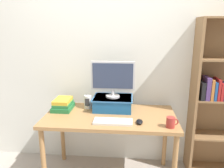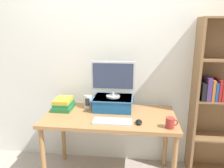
# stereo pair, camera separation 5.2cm
# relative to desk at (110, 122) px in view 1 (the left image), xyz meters

# --- Properties ---
(back_wall) EXTENTS (7.00, 0.08, 2.60)m
(back_wall) POSITION_rel_desk_xyz_m (0.00, 0.44, 0.61)
(back_wall) COLOR silver
(back_wall) RESTS_ON ground_plane
(desk) EXTENTS (1.39, 0.71, 0.77)m
(desk) POSITION_rel_desk_xyz_m (0.00, 0.00, 0.00)
(desk) COLOR #9E7042
(desk) RESTS_ON ground_plane
(riser_box) EXTENTS (0.44, 0.34, 0.14)m
(riser_box) POSITION_rel_desk_xyz_m (0.01, 0.18, 0.16)
(riser_box) COLOR #195189
(riser_box) RESTS_ON desk
(computer_monitor) EXTENTS (0.48, 0.16, 0.41)m
(computer_monitor) POSITION_rel_desk_xyz_m (0.01, 0.17, 0.46)
(computer_monitor) COLOR #B7B7BA
(computer_monitor) RESTS_ON riser_box
(keyboard) EXTENTS (0.38, 0.15, 0.02)m
(keyboard) POSITION_rel_desk_xyz_m (0.05, -0.19, 0.10)
(keyboard) COLOR silver
(keyboard) RESTS_ON desk
(computer_mouse) EXTENTS (0.06, 0.10, 0.04)m
(computer_mouse) POSITION_rel_desk_xyz_m (0.30, -0.19, 0.10)
(computer_mouse) COLOR black
(computer_mouse) RESTS_ON desk
(book_stack) EXTENTS (0.21, 0.27, 0.12)m
(book_stack) POSITION_rel_desk_xyz_m (-0.55, 0.12, 0.14)
(book_stack) COLOR #236B38
(book_stack) RESTS_ON desk
(coffee_mug) EXTENTS (0.11, 0.08, 0.10)m
(coffee_mug) POSITION_rel_desk_xyz_m (0.59, -0.25, 0.13)
(coffee_mug) COLOR #9E2D28
(coffee_mug) RESTS_ON desk
(desk_speaker) EXTENTS (0.09, 0.09, 0.15)m
(desk_speaker) POSITION_rel_desk_xyz_m (-0.28, 0.18, 0.16)
(desk_speaker) COLOR silver
(desk_speaker) RESTS_ON desk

